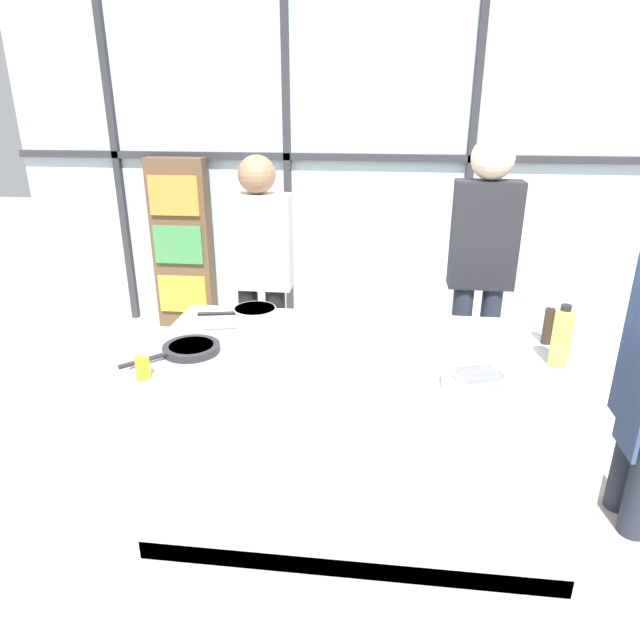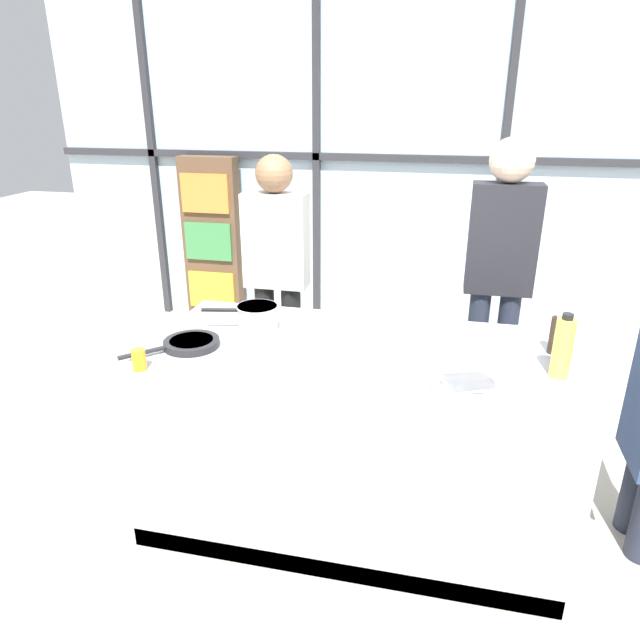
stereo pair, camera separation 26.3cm
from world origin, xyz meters
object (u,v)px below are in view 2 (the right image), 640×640
at_px(spectator_far_left, 277,267).
at_px(saucepan, 257,318).
at_px(frying_pan, 190,343).
at_px(mixing_bowl, 466,388).
at_px(white_plate, 442,327).
at_px(juice_glass_near, 139,360).
at_px(pepper_grinder, 555,334).
at_px(oil_bottle, 563,347).
at_px(spectator_center_left, 500,266).

bearing_deg(spectator_far_left, saucepan, 100.76).
bearing_deg(frying_pan, mixing_bowl, -9.03).
bearing_deg(white_plate, saucepan, -164.53).
bearing_deg(white_plate, juice_glass_near, -148.53).
bearing_deg(pepper_grinder, mixing_bowl, -128.07).
xyz_separation_m(spectator_far_left, oil_bottle, (1.59, -1.11, 0.06)).
xyz_separation_m(spectator_center_left, pepper_grinder, (0.20, -0.86, -0.07)).
xyz_separation_m(oil_bottle, juice_glass_near, (-1.78, -0.34, -0.09)).
distance_m(white_plate, juice_glass_near, 1.50).
height_order(spectator_far_left, pepper_grinder, spectator_far_left).
height_order(pepper_grinder, juice_glass_near, pepper_grinder).
xyz_separation_m(spectator_center_left, saucepan, (-1.23, -0.92, -0.09)).
height_order(saucepan, oil_bottle, oil_bottle).
relative_size(spectator_center_left, frying_pan, 4.66).
distance_m(saucepan, oil_bottle, 1.43).
relative_size(white_plate, oil_bottle, 0.91).
bearing_deg(spectator_center_left, frying_pan, 38.41).
bearing_deg(spectator_far_left, mixing_bowl, 131.04).
height_order(frying_pan, white_plate, frying_pan).
height_order(oil_bottle, pepper_grinder, oil_bottle).
bearing_deg(white_plate, frying_pan, -156.49).
xyz_separation_m(saucepan, mixing_bowl, (1.02, -0.46, -0.04)).
bearing_deg(white_plate, oil_bottle, -41.82).
bearing_deg(oil_bottle, juice_glass_near, -169.22).
relative_size(mixing_bowl, juice_glass_near, 2.87).
bearing_deg(pepper_grinder, spectator_center_left, 102.92).
xyz_separation_m(mixing_bowl, juice_glass_near, (-1.39, -0.07, 0.01)).
height_order(mixing_bowl, juice_glass_near, juice_glass_near).
bearing_deg(oil_bottle, mixing_bowl, -145.66).
relative_size(frying_pan, juice_glass_near, 4.09).
bearing_deg(mixing_bowl, frying_pan, 170.97).
bearing_deg(mixing_bowl, juice_glass_near, -177.06).
height_order(spectator_center_left, juice_glass_near, spectator_center_left).
relative_size(spectator_center_left, juice_glass_near, 19.07).
bearing_deg(frying_pan, juice_glass_near, -111.75).
bearing_deg(saucepan, white_plate, 15.47).
xyz_separation_m(spectator_far_left, spectator_center_left, (1.40, 0.00, 0.09)).
distance_m(oil_bottle, juice_glass_near, 1.81).
relative_size(spectator_far_left, oil_bottle, 5.92).
bearing_deg(spectator_center_left, juice_glass_near, 42.33).
relative_size(white_plate, pepper_grinder, 1.26).
bearing_deg(white_plate, pepper_grinder, -21.54).
height_order(spectator_center_left, oil_bottle, spectator_center_left).
relative_size(frying_pan, oil_bottle, 1.36).
xyz_separation_m(oil_bottle, pepper_grinder, (0.01, 0.24, -0.04)).
distance_m(spectator_center_left, frying_pan, 1.89).
height_order(white_plate, mixing_bowl, mixing_bowl).
xyz_separation_m(spectator_far_left, pepper_grinder, (1.60, -0.86, 0.02)).
relative_size(frying_pan, mixing_bowl, 1.43).
height_order(spectator_center_left, mixing_bowl, spectator_center_left).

